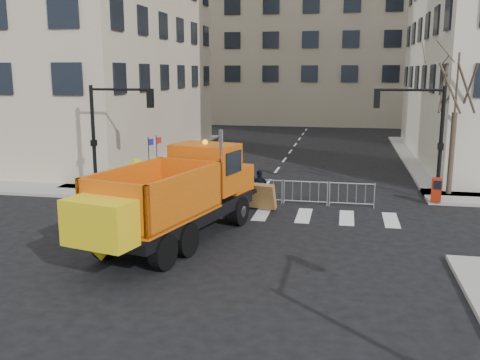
% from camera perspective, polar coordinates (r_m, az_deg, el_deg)
% --- Properties ---
extents(ground, '(120.00, 120.00, 0.00)m').
position_cam_1_polar(ground, '(18.18, -2.53, -7.91)').
color(ground, black).
rests_on(ground, ground).
extents(sidewalk_back, '(64.00, 5.00, 0.15)m').
position_cam_1_polar(sidewalk_back, '(26.17, 1.88, -1.68)').
color(sidewalk_back, gray).
rests_on(sidewalk_back, ground).
extents(building_far, '(30.00, 18.00, 24.00)m').
position_cam_1_polar(building_far, '(69.03, 8.10, 16.35)').
color(building_far, tan).
rests_on(building_far, ground).
extents(traffic_light_left, '(0.18, 0.18, 5.40)m').
position_cam_1_polar(traffic_light_left, '(27.22, -15.34, 4.05)').
color(traffic_light_left, black).
rests_on(traffic_light_left, ground).
extents(traffic_light_right, '(0.18, 0.18, 5.40)m').
position_cam_1_polar(traffic_light_right, '(26.72, 20.62, 3.59)').
color(traffic_light_right, black).
rests_on(traffic_light_right, ground).
extents(crowd_barriers, '(12.60, 0.60, 1.10)m').
position_cam_1_polar(crowd_barriers, '(25.33, -0.12, -1.01)').
color(crowd_barriers, '#9EA0A5').
rests_on(crowd_barriers, ground).
extents(street_tree, '(3.00, 3.00, 7.50)m').
position_cam_1_polar(street_tree, '(27.71, 21.88, 5.94)').
color(street_tree, '#382B21').
rests_on(street_tree, ground).
extents(plow_truck, '(5.14, 10.60, 3.98)m').
position_cam_1_polar(plow_truck, '(19.05, -6.94, -1.54)').
color(plow_truck, black).
rests_on(plow_truck, ground).
extents(cop_a, '(0.69, 0.63, 1.58)m').
position_cam_1_polar(cop_a, '(23.06, -4.01, -1.68)').
color(cop_a, black).
rests_on(cop_a, ground).
extents(cop_b, '(1.00, 0.86, 1.80)m').
position_cam_1_polar(cop_b, '(24.43, 0.90, -0.64)').
color(cop_b, black).
rests_on(cop_b, ground).
extents(cop_c, '(0.94, 0.97, 1.63)m').
position_cam_1_polar(cop_c, '(24.46, 2.11, -0.84)').
color(cop_c, black).
rests_on(cop_c, ground).
extents(worker, '(1.27, 0.80, 1.87)m').
position_cam_1_polar(worker, '(25.82, -10.87, 0.24)').
color(worker, '#A0B815').
rests_on(worker, sidewalk_back).
extents(newspaper_box, '(0.51, 0.47, 1.10)m').
position_cam_1_polar(newspaper_box, '(26.17, 20.22, -0.99)').
color(newspaper_box, '#9A210B').
rests_on(newspaper_box, sidewalk_back).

